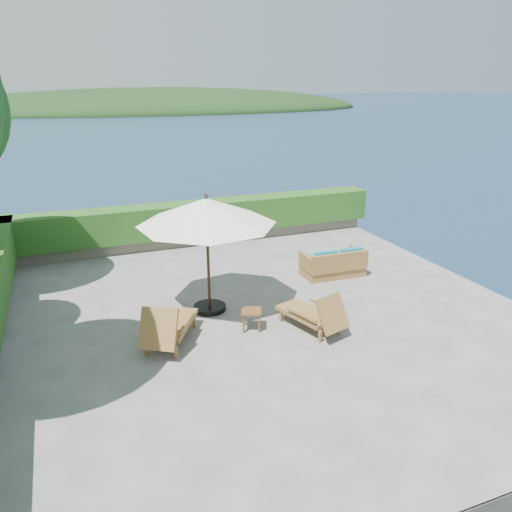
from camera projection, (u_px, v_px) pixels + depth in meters
name	position (u px, v px, depth m)	size (l,w,h in m)	color
ground	(257.00, 314.00, 11.27)	(12.00, 12.00, 0.00)	gray
foundation	(257.00, 374.00, 11.79)	(12.00, 12.00, 3.00)	#595046
ocean	(257.00, 424.00, 12.27)	(600.00, 600.00, 0.00)	#173548
offshore_island	(158.00, 110.00, 143.73)	(126.00, 57.60, 12.60)	black
planter_wall_far	(193.00, 238.00, 16.13)	(12.00, 0.60, 0.36)	#696254
hedge_far	(192.00, 218.00, 15.90)	(12.40, 0.90, 1.00)	#194513
patio_umbrella	(207.00, 213.00, 10.72)	(3.70, 3.70, 2.73)	black
lounge_left	(168.00, 326.00, 9.86)	(1.48, 1.84, 0.99)	olive
lounge_right	(315.00, 314.00, 10.44)	(1.09, 1.71, 0.92)	olive
side_table	(251.00, 314.00, 10.49)	(0.54, 0.54, 0.44)	brown
wicker_loveseat	(334.00, 265.00, 13.40)	(1.69, 0.91, 0.81)	olive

